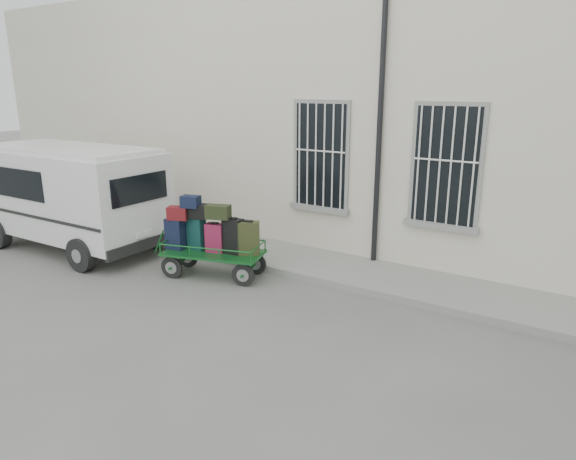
{
  "coord_description": "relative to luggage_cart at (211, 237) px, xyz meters",
  "views": [
    {
      "loc": [
        5.07,
        -6.69,
        3.68
      ],
      "look_at": [
        0.04,
        1.0,
        1.12
      ],
      "focal_mm": 32.0,
      "sensor_mm": 36.0,
      "label": 1
    }
  ],
  "objects": [
    {
      "name": "luggage_cart",
      "position": [
        0.0,
        0.0,
        0.0
      ],
      "size": [
        2.36,
        1.42,
        1.63
      ],
      "rotation": [
        0.0,
        0.0,
        0.29
      ],
      "color": "black",
      "rests_on": "ground"
    },
    {
      "name": "van",
      "position": [
        -3.98,
        -0.34,
        0.55
      ],
      "size": [
        4.79,
        2.24,
        2.39
      ],
      "rotation": [
        0.0,
        0.0,
        0.02
      ],
      "color": "silver",
      "rests_on": "ground"
    },
    {
      "name": "sidewalk",
      "position": [
        1.54,
        1.56,
        -0.74
      ],
      "size": [
        24.0,
        1.7,
        0.15
      ],
      "primitive_type": "cube",
      "color": "gray",
      "rests_on": "ground"
    },
    {
      "name": "ground",
      "position": [
        1.54,
        -0.64,
        -0.81
      ],
      "size": [
        80.0,
        80.0,
        0.0
      ],
      "primitive_type": "plane",
      "color": "#60605C",
      "rests_on": "ground"
    },
    {
      "name": "building",
      "position": [
        1.54,
        4.86,
        2.19
      ],
      "size": [
        24.0,
        5.15,
        6.0
      ],
      "color": "beige",
      "rests_on": "ground"
    }
  ]
}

